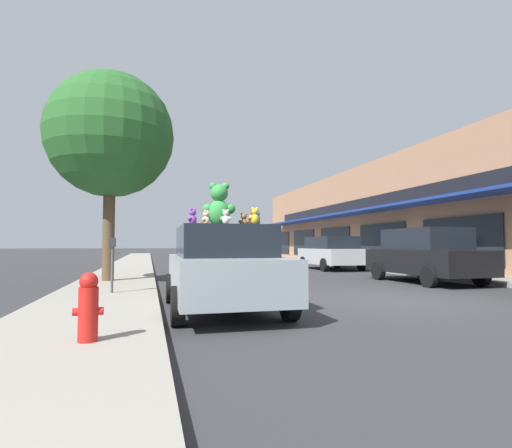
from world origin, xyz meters
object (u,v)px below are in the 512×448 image
object	(u,v)px
teddy_bear_orange	(206,221)
teddy_bear_white	(226,217)
street_tree	(110,135)
fire_hydrant	(88,307)
teddy_bear_giant	(219,206)
teddy_bear_cream	(206,218)
teddy_bear_black	(251,222)
teddy_bear_yellow	(255,216)
teddy_bear_brown	(244,221)
teddy_bear_red	(254,218)
parked_car_far_right	(331,252)
parked_car_far_center	(425,255)
parking_meter	(112,258)
plush_art_car	(223,267)
teddy_bear_purple	(193,217)
teddy_bear_blue	(257,219)

from	to	relation	value
teddy_bear_orange	teddy_bear_white	xyz separation A→B (m)	(0.19, -1.07, 0.00)
street_tree	fire_hydrant	size ratio (longest dim) A/B	8.26
teddy_bear_giant	teddy_bear_cream	distance (m)	0.60
teddy_bear_white	teddy_bear_giant	bearing A→B (deg)	-73.80
teddy_bear_black	teddy_bear_white	world-z (taller)	teddy_bear_white
teddy_bear_giant	fire_hydrant	xyz separation A→B (m)	(-2.01, -2.87, -1.49)
teddy_bear_yellow	teddy_bear_white	distance (m)	0.50
teddy_bear_brown	fire_hydrant	size ratio (longest dim) A/B	0.40
teddy_bear_red	parked_car_far_right	distance (m)	13.44
teddy_bear_brown	parked_car_far_center	size ratio (longest dim) A/B	0.07
teddy_bear_red	street_tree	xyz separation A→B (m)	(-3.00, 6.35, 2.96)
teddy_bear_giant	teddy_bear_yellow	distance (m)	1.32
teddy_bear_giant	teddy_bear_orange	bearing A→B (deg)	27.56
teddy_bear_giant	teddy_bear_orange	size ratio (longest dim) A/B	3.49
parking_meter	teddy_bear_red	bearing A→B (deg)	-49.02
teddy_bear_brown	teddy_bear_yellow	xyz separation A→B (m)	(-0.15, -1.43, -0.01)
teddy_bear_brown	teddy_bear_black	xyz separation A→B (m)	(0.11, -0.15, -0.03)
teddy_bear_red	plush_art_car	bearing A→B (deg)	-52.34
teddy_bear_cream	teddy_bear_yellow	size ratio (longest dim) A/B	1.00
plush_art_car	teddy_bear_purple	xyz separation A→B (m)	(-0.57, 0.04, 0.93)
teddy_bear_yellow	parked_car_far_right	xyz separation A→B (m)	(7.03, 11.62, -0.86)
teddy_bear_giant	fire_hydrant	distance (m)	3.81
teddy_bear_purple	parked_car_far_center	distance (m)	8.86
teddy_bear_orange	teddy_bear_giant	bearing A→B (deg)	168.91
fire_hydrant	teddy_bear_orange	bearing A→B (deg)	58.07
parked_car_far_right	teddy_bear_orange	bearing A→B (deg)	-126.35
teddy_bear_brown	teddy_bear_purple	xyz separation A→B (m)	(-1.12, -0.53, 0.01)
teddy_bear_purple	parking_meter	world-z (taller)	teddy_bear_purple
teddy_bear_black	parking_meter	bearing A→B (deg)	10.03
teddy_bear_yellow	teddy_bear_blue	world-z (taller)	teddy_bear_yellow
teddy_bear_brown	teddy_bear_yellow	distance (m)	1.44
teddy_bear_orange	parked_car_far_right	distance (m)	13.04
teddy_bear_brown	teddy_bear_purple	world-z (taller)	teddy_bear_purple
teddy_bear_giant	teddy_bear_white	distance (m)	1.19
parked_car_far_center	teddy_bear_brown	bearing A→B (deg)	-155.19
teddy_bear_cream	teddy_bear_white	world-z (taller)	teddy_bear_cream
teddy_bear_giant	teddy_bear_white	bearing A→B (deg)	97.57
teddy_bear_cream	parked_car_far_right	bearing A→B (deg)	-175.30
plush_art_car	parked_car_far_center	distance (m)	8.33
fire_hydrant	parked_car_far_right	bearing A→B (deg)	54.54
teddy_bear_giant	parking_meter	world-z (taller)	teddy_bear_giant
teddy_bear_black	teddy_bear_orange	bearing A→B (deg)	52.19
teddy_bear_brown	plush_art_car	bearing A→B (deg)	64.85
parked_car_far_right	teddy_bear_purple	bearing A→B (deg)	-126.73
teddy_bear_giant	teddy_bear_red	size ratio (longest dim) A/B	3.18
teddy_bear_yellow	fire_hydrant	world-z (taller)	teddy_bear_yellow
plush_art_car	teddy_bear_orange	distance (m)	0.98
teddy_bear_purple	parked_car_far_right	xyz separation A→B (m)	(8.00, 10.72, -0.88)
parking_meter	parked_car_far_center	bearing A→B (deg)	8.54
teddy_bear_white	parked_car_far_right	bearing A→B (deg)	-102.84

